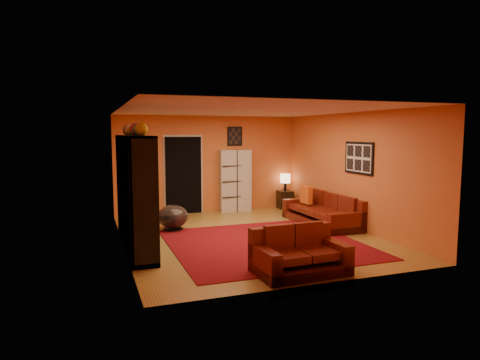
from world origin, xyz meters
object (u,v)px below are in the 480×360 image
object	(u,v)px
entertainment_unit	(135,191)
loveseat	(298,254)
tv	(137,193)
table_lamp	(285,179)
storage_cabinet	(235,181)
side_table	(285,199)
coffee_table	(290,232)
bowl_chair	(173,217)
sofa	(325,212)

from	to	relation	value
entertainment_unit	loveseat	world-z (taller)	entertainment_unit
tv	table_lamp	bearing A→B (deg)	-58.42
entertainment_unit	storage_cabinet	distance (m)	4.08
entertainment_unit	table_lamp	world-z (taller)	entertainment_unit
storage_cabinet	side_table	size ratio (longest dim) A/B	3.37
side_table	table_lamp	size ratio (longest dim) A/B	1.04
loveseat	coffee_table	xyz separation A→B (m)	(0.38, 1.06, 0.08)
loveseat	coffee_table	world-z (taller)	loveseat
loveseat	side_table	world-z (taller)	loveseat
tv	bowl_chair	size ratio (longest dim) A/B	1.46
loveseat	bowl_chair	bearing A→B (deg)	17.65
side_table	table_lamp	distance (m)	0.59
sofa	table_lamp	distance (m)	2.32
sofa	side_table	xyz separation A→B (m)	(0.05, 2.26, -0.03)
side_table	tv	bearing A→B (deg)	-148.42
entertainment_unit	bowl_chair	distance (m)	1.61
coffee_table	loveseat	bearing A→B (deg)	-109.93
bowl_chair	tv	bearing A→B (deg)	-129.65
storage_cabinet	tv	bearing A→B (deg)	-131.59
entertainment_unit	coffee_table	distance (m)	3.00
tv	table_lamp	distance (m)	5.18
tv	side_table	bearing A→B (deg)	-58.42
table_lamp	coffee_table	bearing A→B (deg)	-114.63
sofa	bowl_chair	size ratio (longest dim) A/B	3.34
tv	side_table	xyz separation A→B (m)	(4.41, 2.71, -0.76)
coffee_table	sofa	bearing A→B (deg)	45.32
storage_cabinet	table_lamp	world-z (taller)	storage_cabinet
storage_cabinet	loveseat	bearing A→B (deg)	-93.47
sofa	bowl_chair	distance (m)	3.54
loveseat	storage_cabinet	xyz separation A→B (m)	(0.77, 5.22, 0.56)
loveseat	storage_cabinet	distance (m)	5.31
storage_cabinet	bowl_chair	xyz separation A→B (m)	(-2.05, -1.71, -0.54)
storage_cabinet	side_table	bearing A→B (deg)	3.04
coffee_table	storage_cabinet	size ratio (longest dim) A/B	0.48
sofa	coffee_table	size ratio (longest dim) A/B	2.84
tv	coffee_table	xyz separation A→B (m)	(2.53, -1.40, -0.65)
loveseat	bowl_chair	distance (m)	3.73
coffee_table	table_lamp	bearing A→B (deg)	65.37
entertainment_unit	bowl_chair	xyz separation A→B (m)	(0.92, 1.09, -0.75)
tv	storage_cabinet	world-z (taller)	storage_cabinet
storage_cabinet	table_lamp	bearing A→B (deg)	3.04
entertainment_unit	side_table	world-z (taller)	entertainment_unit
coffee_table	storage_cabinet	distance (m)	4.21
tv	storage_cabinet	bearing A→B (deg)	-46.54
side_table	entertainment_unit	bearing A→B (deg)	-148.36
bowl_chair	entertainment_unit	bearing A→B (deg)	-130.25
table_lamp	loveseat	bearing A→B (deg)	-113.70
entertainment_unit	sofa	bearing A→B (deg)	6.39
entertainment_unit	loveseat	size ratio (longest dim) A/B	2.11
entertainment_unit	tv	world-z (taller)	entertainment_unit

